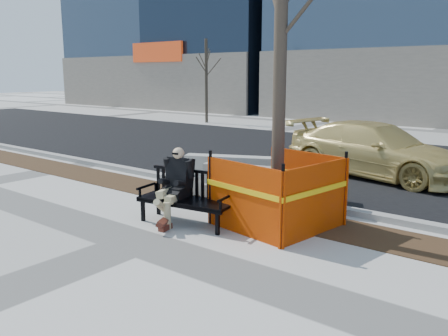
{
  "coord_description": "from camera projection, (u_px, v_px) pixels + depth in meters",
  "views": [
    {
      "loc": [
        5.52,
        -4.78,
        2.67
      ],
      "look_at": [
        0.37,
        1.77,
        0.99
      ],
      "focal_mm": 37.57,
      "sensor_mm": 36.0,
      "label": 1
    }
  ],
  "objects": [
    {
      "name": "ground",
      "position": [
        138.0,
        242.0,
        7.55
      ],
      "size": [
        120.0,
        120.0,
        0.0
      ],
      "primitive_type": "plane",
      "color": "beige",
      "rests_on": "ground"
    },
    {
      "name": "mulch_strip",
      "position": [
        235.0,
        206.0,
        9.56
      ],
      "size": [
        40.0,
        1.2,
        0.02
      ],
      "primitive_type": "cube",
      "color": "#47301C",
      "rests_on": "ground"
    },
    {
      "name": "asphalt_street",
      "position": [
        356.0,
        162.0,
        14.34
      ],
      "size": [
        60.0,
        10.4,
        0.01
      ],
      "primitive_type": "cube",
      "color": "black",
      "rests_on": "ground"
    },
    {
      "name": "curb",
      "position": [
        261.0,
        195.0,
        10.28
      ],
      "size": [
        60.0,
        0.25,
        0.12
      ],
      "primitive_type": "cube",
      "color": "#9E9B93",
      "rests_on": "ground"
    },
    {
      "name": "bench",
      "position": [
        186.0,
        224.0,
        8.47
      ],
      "size": [
        1.89,
        0.93,
        0.97
      ],
      "primitive_type": null,
      "rotation": [
        0.0,
        0.0,
        0.16
      ],
      "color": "black",
      "rests_on": "ground"
    },
    {
      "name": "seated_man",
      "position": [
        177.0,
        221.0,
        8.63
      ],
      "size": [
        0.73,
        1.05,
        1.36
      ],
      "primitive_type": null,
      "rotation": [
        0.0,
        0.0,
        0.16
      ],
      "color": "black",
      "rests_on": "ground"
    },
    {
      "name": "tree_fence",
      "position": [
        276.0,
        224.0,
        8.44
      ],
      "size": [
        3.09,
        3.09,
        6.7
      ],
      "primitive_type": null,
      "rotation": [
        0.0,
        0.0,
        -0.17
      ],
      "color": "#E14500",
      "rests_on": "ground"
    },
    {
      "name": "sedan",
      "position": [
        374.0,
        176.0,
        12.43
      ],
      "size": [
        5.14,
        2.83,
        1.41
      ],
      "primitive_type": "imported",
      "rotation": [
        0.0,
        0.0,
        1.39
      ],
      "color": "tan",
      "rests_on": "ground"
    },
    {
      "name": "jersey_barrier_left",
      "position": [
        253.0,
        196.0,
        10.42
      ],
      "size": [
        3.07,
        1.83,
        0.89
      ],
      "primitive_type": null,
      "rotation": [
        0.0,
        0.0,
        0.42
      ],
      "color": "#A4A299",
      "rests_on": "ground"
    },
    {
      "name": "jersey_barrier_right",
      "position": [
        268.0,
        206.0,
        9.64
      ],
      "size": [
        2.87,
        1.25,
        0.81
      ],
      "primitive_type": null,
      "rotation": [
        0.0,
        0.0,
        0.25
      ],
      "color": "gray",
      "rests_on": "ground"
    },
    {
      "name": "far_tree_left",
      "position": [
        207.0,
        123.0,
        25.97
      ],
      "size": [
        2.31,
        2.31,
        4.86
      ],
      "primitive_type": null,
      "rotation": [
        0.0,
        0.0,
        0.35
      ],
      "color": "#463B2D",
      "rests_on": "ground"
    }
  ]
}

